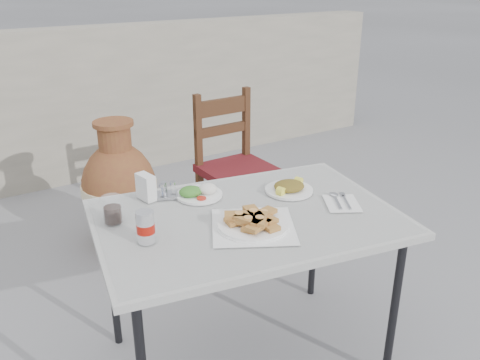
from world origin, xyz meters
TOP-DOWN VIEW (x-y plane):
  - ground at (0.00, 0.00)m, footprint 80.00×80.00m
  - cafe_table at (0.02, -0.04)m, footprint 1.30×0.99m
  - pide_plate at (-0.02, -0.14)m, footprint 0.42×0.42m
  - salad_rice_plate at (-0.06, 0.22)m, footprint 0.20×0.20m
  - salad_chopped_plate at (0.29, 0.05)m, footprint 0.21×0.21m
  - soda_can at (-0.40, -0.03)m, footprint 0.07×0.07m
  - cola_glass at (-0.45, 0.18)m, footprint 0.07×0.07m
  - napkin_holder at (-0.26, 0.31)m, footprint 0.07×0.10m
  - condiment_caddy at (-0.18, 0.29)m, footprint 0.12×0.11m
  - cutlery_napkin at (0.41, -0.15)m, footprint 0.20×0.22m
  - chair at (0.57, 0.94)m, footprint 0.42×0.42m
  - terracotta_urn at (-0.07, 1.25)m, footprint 0.46×0.46m
  - back_wall at (0.00, 2.50)m, footprint 6.00×0.25m

SIDE VIEW (x-z plane):
  - ground at x=0.00m, z-range 0.00..0.00m
  - terracotta_urn at x=-0.07m, z-range -0.03..0.77m
  - chair at x=0.57m, z-range 0.02..0.95m
  - back_wall at x=0.00m, z-range 0.00..1.20m
  - cafe_table at x=0.02m, z-range 0.31..1.02m
  - cutlery_napkin at x=0.41m, z-range 0.71..0.72m
  - salad_chopped_plate at x=0.29m, z-range 0.71..0.75m
  - salad_rice_plate at x=-0.06m, z-range 0.71..0.76m
  - condiment_caddy at x=-0.18m, z-range 0.70..0.77m
  - pide_plate at x=-0.02m, z-range 0.71..0.77m
  - cola_glass at x=-0.45m, z-range 0.71..0.81m
  - napkin_holder at x=-0.26m, z-range 0.71..0.82m
  - soda_can at x=-0.40m, z-range 0.71..0.83m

